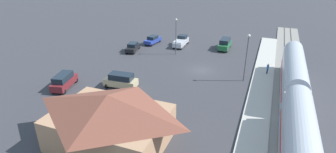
% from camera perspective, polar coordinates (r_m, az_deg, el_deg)
% --- Properties ---
extents(ground_plane, '(200.00, 200.00, 0.00)m').
position_cam_1_polar(ground_plane, '(46.66, 7.04, 1.32)').
color(ground_plane, '#38383D').
extents(railway_track, '(4.80, 70.00, 0.30)m').
position_cam_1_polar(railway_track, '(45.69, 24.25, -1.22)').
color(railway_track, gray).
rests_on(railway_track, ground).
extents(platform, '(3.20, 46.00, 0.30)m').
position_cam_1_polar(platform, '(45.50, 19.30, -0.39)').
color(platform, '#B7B2A8').
rests_on(platform, ground).
extents(station_building, '(12.35, 9.07, 5.61)m').
position_cam_1_polar(station_building, '(28.74, -12.17, -8.56)').
color(station_building, tan).
rests_on(station_building, ground).
extents(pedestrian_on_platform, '(0.36, 0.36, 1.71)m').
position_cam_1_polar(pedestrian_on_platform, '(46.82, 20.23, 1.69)').
color(pedestrian_on_platform, '#23284C').
rests_on(pedestrian_on_platform, platform).
extents(pickup_silver, '(1.97, 5.41, 2.14)m').
position_cam_1_polar(pickup_silver, '(58.40, 2.75, 7.42)').
color(pickup_silver, silver).
rests_on(pickup_silver, ground).
extents(sedan_black, '(2.58, 4.75, 1.74)m').
position_cam_1_polar(sedan_black, '(55.62, -7.42, 6.18)').
color(sedan_black, black).
rests_on(sedan_black, ground).
extents(suv_tan, '(5.05, 2.72, 2.22)m').
position_cam_1_polar(suv_tan, '(40.64, -9.89, -0.79)').
color(suv_tan, '#C6B284').
rests_on(suv_tan, ground).
extents(sedan_blue, '(2.45, 4.71, 1.74)m').
position_cam_1_polar(sedan_blue, '(59.99, -3.22, 7.74)').
color(sedan_blue, '#283D9E').
rests_on(sedan_blue, ground).
extents(suv_green, '(2.01, 4.92, 2.22)m').
position_cam_1_polar(suv_green, '(57.48, 11.86, 6.75)').
color(suv_green, '#236638').
rests_on(suv_green, ground).
extents(suv_maroon, '(3.00, 5.21, 2.22)m').
position_cam_1_polar(suv_maroon, '(42.73, -21.07, -0.85)').
color(suv_maroon, maroon).
rests_on(suv_maroon, ground).
extents(light_pole_near_platform, '(0.44, 0.44, 7.52)m').
position_cam_1_polar(light_pole_near_platform, '(42.38, 16.26, 4.93)').
color(light_pole_near_platform, '#515156').
rests_on(light_pole_near_platform, ground).
extents(light_pole_lot_center, '(0.44, 0.44, 7.08)m').
position_cam_1_polar(light_pole_lot_center, '(52.34, 1.70, 9.35)').
color(light_pole_lot_center, '#515156').
rests_on(light_pole_lot_center, ground).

